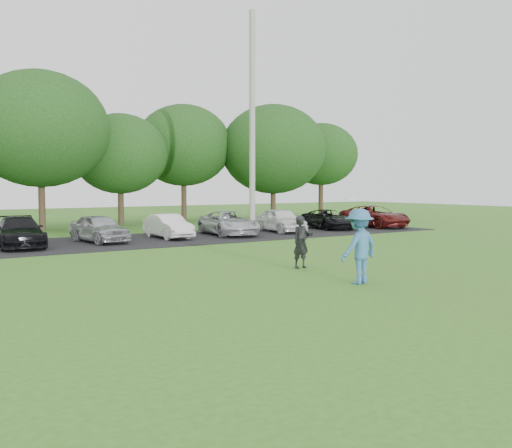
# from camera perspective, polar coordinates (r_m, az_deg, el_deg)

# --- Properties ---
(ground) EXTENTS (100.00, 100.00, 0.00)m
(ground) POSITION_cam_1_polar(r_m,az_deg,el_deg) (14.57, 7.69, -5.91)
(ground) COLOR #3A7220
(ground) RESTS_ON ground
(parking_lot) EXTENTS (32.00, 6.50, 0.03)m
(parking_lot) POSITION_cam_1_polar(r_m,az_deg,el_deg) (25.71, -11.83, -1.63)
(parking_lot) COLOR black
(parking_lot) RESTS_ON ground
(utility_pole) EXTENTS (0.28, 0.28, 10.60)m
(utility_pole) POSITION_cam_1_polar(r_m,az_deg,el_deg) (27.27, -0.38, 9.89)
(utility_pole) COLOR #979893
(utility_pole) RESTS_ON ground
(frisbee_player) EXTENTS (1.31, 0.87, 2.19)m
(frisbee_player) POSITION_cam_1_polar(r_m,az_deg,el_deg) (14.53, 10.27, -2.19)
(frisbee_player) COLOR teal
(frisbee_player) RESTS_ON ground
(camera_bystander) EXTENTS (0.59, 0.44, 1.56)m
(camera_bystander) POSITION_cam_1_polar(r_m,az_deg,el_deg) (16.99, 4.53, -1.81)
(camera_bystander) COLOR black
(camera_bystander) RESTS_ON ground
(parked_cars) EXTENTS (30.88, 4.74, 1.24)m
(parked_cars) POSITION_cam_1_polar(r_m,az_deg,el_deg) (26.17, -9.33, -0.18)
(parked_cars) COLOR white
(parked_cars) RESTS_ON parking_lot
(tree_row) EXTENTS (42.39, 9.85, 8.64)m
(tree_row) POSITION_cam_1_polar(r_m,az_deg,el_deg) (35.37, -15.60, 7.76)
(tree_row) COLOR #38281C
(tree_row) RESTS_ON ground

